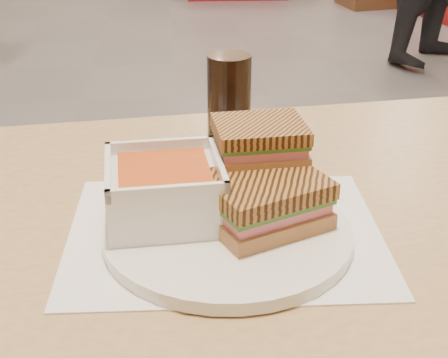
{
  "coord_description": "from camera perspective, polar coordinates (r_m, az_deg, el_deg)",
  "views": [
    {
      "loc": [
        -0.05,
        -2.67,
        1.15
      ],
      "look_at": [
        0.01,
        -2.0,
        0.82
      ],
      "focal_mm": 52.39,
      "sensor_mm": 36.0,
      "label": 1
    }
  ],
  "objects": [
    {
      "name": "main_table",
      "position": [
        0.89,
        1.31,
        -9.17
      ],
      "size": [
        1.26,
        0.82,
        0.75
      ],
      "color": "tan",
      "rests_on": "ground"
    },
    {
      "name": "tray_liner",
      "position": [
        0.77,
        0.08,
        -4.76
      ],
      "size": [
        0.38,
        0.3,
        0.0
      ],
      "color": "white",
      "rests_on": "main_table"
    },
    {
      "name": "plate",
      "position": [
        0.76,
        0.33,
        -4.73
      ],
      "size": [
        0.29,
        0.29,
        0.02
      ],
      "color": "white",
      "rests_on": "tray_liner"
    },
    {
      "name": "soup_bowl",
      "position": [
        0.77,
        -5.18,
        -1.12
      ],
      "size": [
        0.14,
        0.14,
        0.07
      ],
      "color": "white",
      "rests_on": "plate"
    },
    {
      "name": "panini_lower",
      "position": [
        0.75,
        3.53,
        -1.88
      ],
      "size": [
        0.16,
        0.15,
        0.06
      ],
      "color": "#B07544",
      "rests_on": "plate"
    },
    {
      "name": "panini_upper",
      "position": [
        0.79,
        3.12,
        3.28
      ],
      "size": [
        0.11,
        0.1,
        0.05
      ],
      "color": "#B07544",
      "rests_on": "panini_lower"
    },
    {
      "name": "cola_glass",
      "position": [
        0.99,
        0.45,
        6.84
      ],
      "size": [
        0.07,
        0.07,
        0.14
      ],
      "color": "black",
      "rests_on": "main_table"
    }
  ]
}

